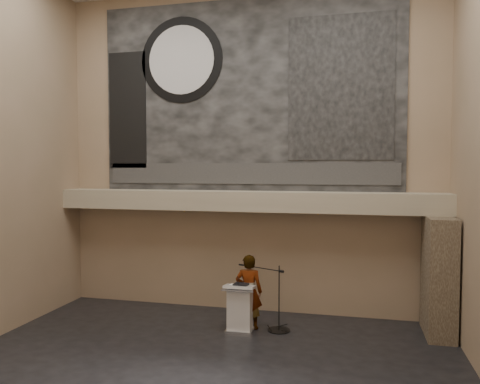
# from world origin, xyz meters

# --- Properties ---
(floor) EXTENTS (10.00, 10.00, 0.00)m
(floor) POSITION_xyz_m (0.00, 0.00, 0.00)
(floor) COLOR black
(floor) RESTS_ON ground
(wall_back) EXTENTS (10.00, 0.02, 8.50)m
(wall_back) POSITION_xyz_m (0.00, 4.00, 4.25)
(wall_back) COLOR #8C7558
(wall_back) RESTS_ON floor
(wall_front) EXTENTS (10.00, 0.02, 8.50)m
(wall_front) POSITION_xyz_m (0.00, -4.00, 4.25)
(wall_front) COLOR #8C7558
(wall_front) RESTS_ON floor
(soffit) EXTENTS (10.00, 0.80, 0.50)m
(soffit) POSITION_xyz_m (0.00, 3.60, 2.95)
(soffit) COLOR tan
(soffit) RESTS_ON wall_back
(sprinkler_left) EXTENTS (0.04, 0.04, 0.06)m
(sprinkler_left) POSITION_xyz_m (-1.60, 3.55, 2.67)
(sprinkler_left) COLOR #B2893D
(sprinkler_left) RESTS_ON soffit
(sprinkler_right) EXTENTS (0.04, 0.04, 0.06)m
(sprinkler_right) POSITION_xyz_m (1.90, 3.55, 2.67)
(sprinkler_right) COLOR #B2893D
(sprinkler_right) RESTS_ON soffit
(banner) EXTENTS (8.00, 0.05, 5.00)m
(banner) POSITION_xyz_m (0.00, 3.97, 5.70)
(banner) COLOR black
(banner) RESTS_ON wall_back
(banner_text_strip) EXTENTS (7.76, 0.02, 0.55)m
(banner_text_strip) POSITION_xyz_m (0.00, 3.93, 3.65)
(banner_text_strip) COLOR #2E2E2E
(banner_text_strip) RESTS_ON banner
(banner_clock_rim) EXTENTS (2.30, 0.02, 2.30)m
(banner_clock_rim) POSITION_xyz_m (-1.80, 3.93, 6.70)
(banner_clock_rim) COLOR black
(banner_clock_rim) RESTS_ON banner
(banner_clock_face) EXTENTS (1.84, 0.02, 1.84)m
(banner_clock_face) POSITION_xyz_m (-1.80, 3.91, 6.70)
(banner_clock_face) COLOR silver
(banner_clock_face) RESTS_ON banner
(banner_building_print) EXTENTS (2.60, 0.02, 3.60)m
(banner_building_print) POSITION_xyz_m (2.40, 3.93, 5.80)
(banner_building_print) COLOR black
(banner_building_print) RESTS_ON banner
(banner_brick_print) EXTENTS (1.10, 0.02, 3.20)m
(banner_brick_print) POSITION_xyz_m (-3.40, 3.93, 5.40)
(banner_brick_print) COLOR black
(banner_brick_print) RESTS_ON banner
(stone_pier) EXTENTS (0.60, 1.40, 2.70)m
(stone_pier) POSITION_xyz_m (4.65, 3.15, 1.35)
(stone_pier) COLOR #473A2B
(stone_pier) RESTS_ON floor
(lectern) EXTENTS (0.70, 0.51, 1.13)m
(lectern) POSITION_xyz_m (0.23, 2.25, 0.55)
(lectern) COLOR silver
(lectern) RESTS_ON floor
(binder) EXTENTS (0.35, 0.30, 0.04)m
(binder) POSITION_xyz_m (0.25, 2.25, 1.12)
(binder) COLOR black
(binder) RESTS_ON lectern
(papers) EXTENTS (0.25, 0.30, 0.00)m
(papers) POSITION_xyz_m (0.08, 2.22, 1.10)
(papers) COLOR silver
(papers) RESTS_ON lectern
(speaker_person) EXTENTS (0.65, 0.44, 1.76)m
(speaker_person) POSITION_xyz_m (0.37, 2.56, 0.88)
(speaker_person) COLOR white
(speaker_person) RESTS_ON floor
(mic_stand) EXTENTS (1.33, 0.75, 1.54)m
(mic_stand) POSITION_xyz_m (1.05, 2.57, 0.22)
(mic_stand) COLOR black
(mic_stand) RESTS_ON floor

